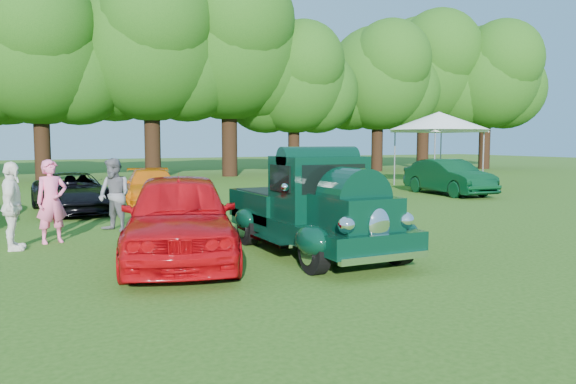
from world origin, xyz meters
name	(u,v)px	position (x,y,z in m)	size (l,w,h in m)	color
ground	(283,259)	(0.00, 0.00, 0.00)	(120.00, 120.00, 0.00)	#294F12
hero_pickup	(313,211)	(0.80, 0.32, 0.82)	(2.25, 4.84, 1.89)	black
red_convertible	(179,217)	(-1.74, 0.71, 0.81)	(1.91, 4.76, 1.62)	#B3070D
back_car_black	(73,193)	(-2.86, 8.88, 0.60)	(2.00, 4.35, 1.21)	black
back_car_orange	(152,188)	(-0.33, 9.55, 0.61)	(1.72, 4.23, 1.23)	orange
back_car_blue	(329,176)	(6.28, 9.15, 0.86)	(2.02, 5.03, 1.71)	#180C88
back_car_green	(449,177)	(11.32, 8.25, 0.71)	(1.51, 4.32, 1.42)	black
spectator_pink	(52,201)	(-3.72, 3.64, 0.89)	(0.65, 0.43, 1.79)	pink
spectator_grey	(114,195)	(-2.27, 4.65, 0.88)	(0.86, 0.67, 1.77)	slate
spectator_white	(12,206)	(-4.47, 3.10, 0.89)	(1.04, 0.43, 1.77)	white
canopy_tent	(439,122)	(13.78, 11.78, 3.08)	(4.75, 4.75, 3.54)	white
tree_line	(86,49)	(-0.70, 23.72, 7.17)	(64.45, 11.00, 12.39)	black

